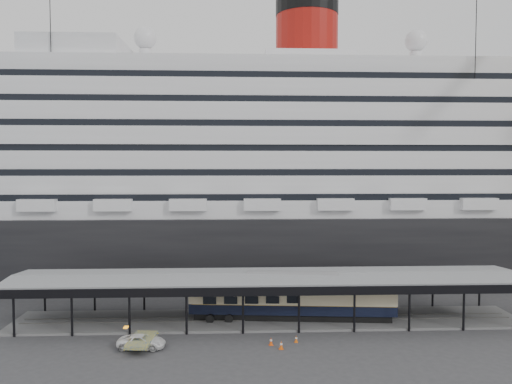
{
  "coord_description": "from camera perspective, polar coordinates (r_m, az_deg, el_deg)",
  "views": [
    {
      "loc": [
        -3.68,
        -49.55,
        17.24
      ],
      "look_at": [
        -1.25,
        8.0,
        14.22
      ],
      "focal_mm": 35.0,
      "sensor_mm": 36.0,
      "label": 1
    }
  ],
  "objects": [
    {
      "name": "traffic_cone_mid",
      "position": [
        49.11,
        2.89,
        -17.06
      ],
      "size": [
        0.43,
        0.43,
        0.8
      ],
      "rotation": [
        0.0,
        0.0,
        0.05
      ],
      "color": "#EF5B0D",
      "rests_on": "ground"
    },
    {
      "name": "platform_canopy",
      "position": [
        56.66,
        1.42,
        -12.22
      ],
      "size": [
        56.0,
        9.18,
        5.3
      ],
      "color": "slate",
      "rests_on": "ground"
    },
    {
      "name": "port_truck",
      "position": [
        50.38,
        -12.93,
        -16.33
      ],
      "size": [
        4.65,
        2.44,
        1.25
      ],
      "primitive_type": "imported",
      "rotation": [
        0.0,
        0.0,
        1.49
      ],
      "color": "white",
      "rests_on": "ground"
    },
    {
      "name": "cruise_ship",
      "position": [
        81.64,
        0.2,
        3.78
      ],
      "size": [
        130.0,
        30.0,
        43.9
      ],
      "color": "black",
      "rests_on": "ground"
    },
    {
      "name": "traffic_cone_left",
      "position": [
        50.06,
        1.72,
        -16.67
      ],
      "size": [
        0.5,
        0.5,
        0.78
      ],
      "rotation": [
        0.0,
        0.0,
        0.29
      ],
      "color": "#EC4F0D",
      "rests_on": "ground"
    },
    {
      "name": "traffic_cone_right",
      "position": [
        50.93,
        4.62,
        -16.39
      ],
      "size": [
        0.39,
        0.39,
        0.69
      ],
      "rotation": [
        0.0,
        0.0,
        -0.11
      ],
      "color": "orange",
      "rests_on": "ground"
    },
    {
      "name": "ground",
      "position": [
        52.59,
        1.8,
        -16.14
      ],
      "size": [
        200.0,
        200.0,
        0.0
      ],
      "primitive_type": "plane",
      "color": "#363638",
      "rests_on": "ground"
    },
    {
      "name": "pullman_carriage",
      "position": [
        56.8,
        4.12,
        -11.84
      ],
      "size": [
        22.84,
        4.99,
        22.26
      ],
      "rotation": [
        0.0,
        0.0,
        -0.09
      ],
      "color": "black",
      "rests_on": "ground"
    }
  ]
}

